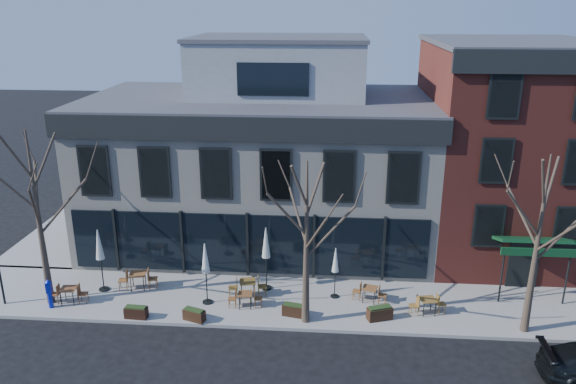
{
  "coord_description": "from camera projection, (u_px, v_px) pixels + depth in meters",
  "views": [
    {
      "loc": [
        3.89,
        -24.62,
        12.93
      ],
      "look_at": [
        1.79,
        2.0,
        3.9
      ],
      "focal_mm": 35.0,
      "sensor_mm": 36.0,
      "label": 1
    }
  ],
  "objects": [
    {
      "name": "planter_3",
      "position": [
        380.0,
        313.0,
        23.78
      ],
      "size": [
        1.15,
        0.76,
        0.6
      ],
      "color": "black",
      "rests_on": "sidewalk_front"
    },
    {
      "name": "cafe_set_5",
      "position": [
        428.0,
        304.0,
        24.16
      ],
      "size": [
        1.68,
        0.77,
        0.86
      ],
      "color": "brown",
      "rests_on": "sidewalk_front"
    },
    {
      "name": "tree_right",
      "position": [
        538.0,
        244.0,
        21.81
      ],
      "size": [
        3.72,
        3.77,
        7.48
      ],
      "color": "#382B21",
      "rests_on": "sidewalk_front"
    },
    {
      "name": "umbrella_2",
      "position": [
        266.0,
        246.0,
        25.73
      ],
      "size": [
        0.49,
        0.49,
        3.09
      ],
      "color": "black",
      "rests_on": "sidewalk_front"
    },
    {
      "name": "cafe_set_2",
      "position": [
        245.0,
        298.0,
        24.71
      ],
      "size": [
        1.57,
        0.67,
        0.81
      ],
      "color": "brown",
      "rests_on": "sidewalk_front"
    },
    {
      "name": "cafe_set_4",
      "position": [
        370.0,
        293.0,
        25.18
      ],
      "size": [
        1.61,
        0.77,
        0.83
      ],
      "color": "brown",
      "rests_on": "sidewalk_front"
    },
    {
      "name": "ground",
      "position": [
        249.0,
        279.0,
        27.68
      ],
      "size": [
        120.0,
        120.0,
        0.0
      ],
      "primitive_type": "plane",
      "color": "black",
      "rests_on": "ground"
    },
    {
      "name": "corner_building",
      "position": [
        261.0,
        159.0,
        30.95
      ],
      "size": [
        18.39,
        10.39,
        11.1
      ],
      "color": "beige",
      "rests_on": "ground"
    },
    {
      "name": "sidewalk_front",
      "position": [
        313.0,
        302.0,
        25.39
      ],
      "size": [
        33.5,
        4.7,
        0.15
      ],
      "primitive_type": "cube",
      "color": "gray",
      "rests_on": "ground"
    },
    {
      "name": "umbrella_0",
      "position": [
        99.0,
        248.0,
        25.63
      ],
      "size": [
        0.49,
        0.49,
        3.04
      ],
      "color": "black",
      "rests_on": "sidewalk_front"
    },
    {
      "name": "cafe_set_0",
      "position": [
        69.0,
        294.0,
        25.04
      ],
      "size": [
        1.7,
        0.74,
        0.88
      ],
      "color": "brown",
      "rests_on": "sidewalk_front"
    },
    {
      "name": "planter_0",
      "position": [
        136.0,
        312.0,
        23.9
      ],
      "size": [
        0.99,
        0.44,
        0.54
      ],
      "color": "black",
      "rests_on": "sidewalk_front"
    },
    {
      "name": "cafe_set_1",
      "position": [
        138.0,
        279.0,
        26.28
      ],
      "size": [
        1.87,
        0.85,
        0.96
      ],
      "color": "brown",
      "rests_on": "sidewalk_front"
    },
    {
      "name": "planter_1",
      "position": [
        194.0,
        315.0,
        23.71
      ],
      "size": [
        1.02,
        0.68,
        0.53
      ],
      "color": "black",
      "rests_on": "sidewalk_front"
    },
    {
      "name": "red_brick_building",
      "position": [
        504.0,
        148.0,
        29.61
      ],
      "size": [
        8.2,
        11.78,
        11.18
      ],
      "color": "maroon",
      "rests_on": "ground"
    },
    {
      "name": "tree_mid",
      "position": [
        307.0,
        242.0,
        22.56
      ],
      "size": [
        3.5,
        3.55,
        7.04
      ],
      "color": "#382B21",
      "rests_on": "sidewalk_front"
    },
    {
      "name": "call_box",
      "position": [
        49.0,
        293.0,
        24.56
      ],
      "size": [
        0.27,
        0.27,
        1.37
      ],
      "color": "#0C199C",
      "rests_on": "sidewalk_front"
    },
    {
      "name": "planter_2",
      "position": [
        294.0,
        310.0,
        24.06
      ],
      "size": [
        1.04,
        0.59,
        0.55
      ],
      "color": "black",
      "rests_on": "sidewalk_front"
    },
    {
      "name": "sidewalk_side",
      "position": [
        80.0,
        225.0,
        34.16
      ],
      "size": [
        4.5,
        12.0,
        0.15
      ],
      "primitive_type": "cube",
      "color": "gray",
      "rests_on": "ground"
    },
    {
      "name": "umbrella_1",
      "position": [
        205.0,
        261.0,
        24.53
      ],
      "size": [
        0.46,
        0.46,
        2.89
      ],
      "color": "black",
      "rests_on": "sidewalk_front"
    },
    {
      "name": "umbrella_3",
      "position": [
        335.0,
        263.0,
        25.13
      ],
      "size": [
        0.39,
        0.39,
        2.44
      ],
      "color": "black",
      "rests_on": "sidewalk_front"
    },
    {
      "name": "tree_corner",
      "position": [
        39.0,
        217.0,
        23.93
      ],
      "size": [
        3.93,
        3.98,
        7.92
      ],
      "color": "#382B21",
      "rests_on": "sidewalk_front"
    },
    {
      "name": "cafe_set_3",
      "position": [
        248.0,
        287.0,
        25.6
      ],
      "size": [
        1.83,
        0.83,
        0.94
      ],
      "color": "brown",
      "rests_on": "sidewalk_front"
    }
  ]
}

